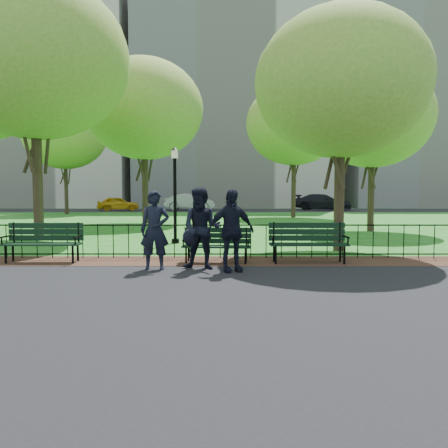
{
  "coord_description": "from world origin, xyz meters",
  "views": [
    {
      "loc": [
        0.71,
        -9.34,
        1.7
      ],
      "look_at": [
        0.7,
        1.5,
        0.94
      ],
      "focal_mm": 35.0,
      "sensor_mm": 36.0,
      "label": 1
    }
  ],
  "objects_px": {
    "person_mid": "(202,228)",
    "taxi": "(118,204)",
    "park_bench_left_a": "(44,238)",
    "sedan_silver": "(190,202)",
    "person_left": "(155,230)",
    "tree_far_w": "(65,134)",
    "tree_near_e": "(341,84)",
    "lamppost": "(175,191)",
    "tree_far_e": "(294,124)",
    "person_right": "(231,231)",
    "park_bench_main": "(205,239)",
    "tree_far_c": "(144,109)",
    "park_bench_right_a": "(308,238)",
    "tree_mid_e": "(373,117)",
    "sedan_dark": "(323,202)",
    "tree_near_w": "(34,58)"
  },
  "relations": [
    {
      "from": "person_mid",
      "to": "taxi",
      "type": "relative_size",
      "value": 0.45
    },
    {
      "from": "park_bench_left_a",
      "to": "sedan_silver",
      "type": "height_order",
      "value": "sedan_silver"
    },
    {
      "from": "person_left",
      "to": "person_right",
      "type": "distance_m",
      "value": 1.71
    },
    {
      "from": "park_bench_main",
      "to": "tree_far_e",
      "type": "height_order",
      "value": "tree_far_e"
    },
    {
      "from": "tree_near_w",
      "to": "tree_mid_e",
      "type": "distance_m",
      "value": 14.02
    },
    {
      "from": "tree_mid_e",
      "to": "person_left",
      "type": "bearing_deg",
      "value": -128.99
    },
    {
      "from": "sedan_silver",
      "to": "person_left",
      "type": "bearing_deg",
      "value": -176.5
    },
    {
      "from": "lamppost",
      "to": "tree_far_c",
      "type": "distance_m",
      "value": 11.45
    },
    {
      "from": "tree_far_c",
      "to": "taxi",
      "type": "xyz_separation_m",
      "value": [
        -5.99,
        18.12,
        -5.73
      ]
    },
    {
      "from": "person_right",
      "to": "sedan_silver",
      "type": "distance_m",
      "value": 34.69
    },
    {
      "from": "tree_far_c",
      "to": "sedan_dark",
      "type": "distance_m",
      "value": 25.13
    },
    {
      "from": "park_bench_left_a",
      "to": "person_mid",
      "type": "height_order",
      "value": "person_mid"
    },
    {
      "from": "person_mid",
      "to": "tree_far_w",
      "type": "bearing_deg",
      "value": 127.09
    },
    {
      "from": "park_bench_left_a",
      "to": "lamppost",
      "type": "xyz_separation_m",
      "value": [
        2.78,
        4.17,
        1.18
      ]
    },
    {
      "from": "tree_far_e",
      "to": "person_right",
      "type": "height_order",
      "value": "tree_far_e"
    },
    {
      "from": "tree_near_e",
      "to": "person_right",
      "type": "height_order",
      "value": "tree_near_e"
    },
    {
      "from": "park_bench_left_a",
      "to": "tree_near_e",
      "type": "distance_m",
      "value": 9.22
    },
    {
      "from": "park_bench_right_a",
      "to": "person_mid",
      "type": "relative_size",
      "value": 1.03
    },
    {
      "from": "tree_near_w",
      "to": "tree_far_e",
      "type": "xyz_separation_m",
      "value": [
        11.71,
        15.32,
        0.09
      ]
    },
    {
      "from": "tree_mid_e",
      "to": "sedan_dark",
      "type": "relative_size",
      "value": 1.3
    },
    {
      "from": "park_bench_left_a",
      "to": "tree_near_e",
      "type": "relative_size",
      "value": 0.27
    },
    {
      "from": "tree_far_c",
      "to": "sedan_silver",
      "type": "height_order",
      "value": "tree_far_c"
    },
    {
      "from": "tree_far_e",
      "to": "park_bench_main",
      "type": "bearing_deg",
      "value": -104.7
    },
    {
      "from": "park_bench_main",
      "to": "park_bench_left_a",
      "type": "xyz_separation_m",
      "value": [
        -4.0,
        0.14,
        0.02
      ]
    },
    {
      "from": "tree_near_w",
      "to": "tree_far_c",
      "type": "xyz_separation_m",
      "value": [
        2.25,
        9.09,
        -0.07
      ]
    },
    {
      "from": "person_right",
      "to": "person_left",
      "type": "bearing_deg",
      "value": 152.3
    },
    {
      "from": "park_bench_left_a",
      "to": "taxi",
      "type": "relative_size",
      "value": 0.46
    },
    {
      "from": "tree_far_e",
      "to": "person_mid",
      "type": "xyz_separation_m",
      "value": [
        -5.44,
        -21.49,
        -5.67
      ]
    },
    {
      "from": "tree_mid_e",
      "to": "person_mid",
      "type": "height_order",
      "value": "tree_mid_e"
    },
    {
      "from": "park_bench_right_a",
      "to": "tree_far_c",
      "type": "bearing_deg",
      "value": 114.69
    },
    {
      "from": "park_bench_main",
      "to": "park_bench_right_a",
      "type": "height_order",
      "value": "park_bench_right_a"
    },
    {
      "from": "tree_mid_e",
      "to": "person_left",
      "type": "distance_m",
      "value": 13.65
    },
    {
      "from": "park_bench_main",
      "to": "taxi",
      "type": "relative_size",
      "value": 0.42
    },
    {
      "from": "lamppost",
      "to": "tree_near_e",
      "type": "height_order",
      "value": "tree_near_e"
    },
    {
      "from": "lamppost",
      "to": "tree_far_e",
      "type": "distance_m",
      "value": 18.24
    },
    {
      "from": "park_bench_right_a",
      "to": "lamppost",
      "type": "height_order",
      "value": "lamppost"
    },
    {
      "from": "person_left",
      "to": "person_mid",
      "type": "distance_m",
      "value": 1.04
    },
    {
      "from": "person_right",
      "to": "sedan_dark",
      "type": "xyz_separation_m",
      "value": [
        9.93,
        35.25,
        -0.07
      ]
    },
    {
      "from": "park_bench_left_a",
      "to": "park_bench_right_a",
      "type": "xyz_separation_m",
      "value": [
        6.51,
        -0.11,
        0.01
      ]
    },
    {
      "from": "park_bench_main",
      "to": "person_left",
      "type": "height_order",
      "value": "person_left"
    },
    {
      "from": "tree_far_w",
      "to": "sedan_silver",
      "type": "bearing_deg",
      "value": 38.92
    },
    {
      "from": "park_bench_right_a",
      "to": "park_bench_main",
      "type": "bearing_deg",
      "value": -179.2
    },
    {
      "from": "tree_near_e",
      "to": "taxi",
      "type": "bearing_deg",
      "value": 114.78
    },
    {
      "from": "person_left",
      "to": "taxi",
      "type": "relative_size",
      "value": 0.43
    },
    {
      "from": "park_bench_left_a",
      "to": "taxi",
      "type": "height_order",
      "value": "taxi"
    },
    {
      "from": "tree_far_w",
      "to": "taxi",
      "type": "xyz_separation_m",
      "value": [
        2.57,
        6.96,
        -5.9
      ]
    },
    {
      "from": "tree_far_w",
      "to": "person_left",
      "type": "relative_size",
      "value": 5.4
    },
    {
      "from": "sedan_silver",
      "to": "lamppost",
      "type": "bearing_deg",
      "value": -176.2
    },
    {
      "from": "tree_near_e",
      "to": "sedan_silver",
      "type": "height_order",
      "value": "tree_near_e"
    },
    {
      "from": "park_bench_left_a",
      "to": "lamppost",
      "type": "distance_m",
      "value": 5.15
    }
  ]
}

